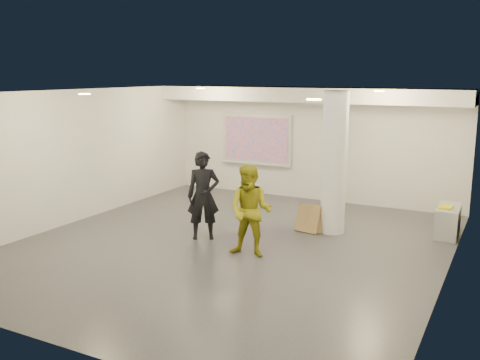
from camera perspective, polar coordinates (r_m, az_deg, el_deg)
The scene contains 19 objects.
floor at distance 10.68m, azimuth -1.00°, elevation -6.97°, with size 8.00×9.00×0.01m, color #34353A.
ceiling at distance 10.14m, azimuth -1.06°, elevation 9.34°, with size 8.00×9.00×0.01m, color white.
wall_back at distance 14.37m, azimuth 7.61°, elevation 3.83°, with size 8.00×0.01×3.00m, color silver.
wall_front at distance 6.81m, azimuth -19.55°, elevation -5.14°, with size 8.00×0.01×3.00m, color silver.
wall_left at distance 12.69m, azimuth -17.11°, elevation 2.44°, with size 0.01×9.00×3.00m, color silver.
wall_right at distance 9.13m, azimuth 21.60°, elevation -1.19°, with size 0.01×9.00×3.00m, color silver.
soffit_band at distance 13.74m, azimuth 6.96°, elevation 9.04°, with size 8.00×1.10×0.36m, color white.
downlight_nw at distance 13.41m, azimuth -4.24°, elevation 9.72°, with size 0.22×0.22×0.02m, color #FFF489.
downlight_ne at distance 11.71m, azimuth 14.65°, elevation 9.15°, with size 0.22×0.22×0.02m, color #FFF489.
downlight_sw at distance 10.23m, azimuth -16.25°, elevation 8.80°, with size 0.22×0.22×0.02m, color #FFF489.
downlight_se at distance 7.87m, azimuth 7.90°, elevation 8.51°, with size 0.22×0.22×0.02m, color #FFF489.
column at distance 11.36m, azimuth 10.03°, elevation 1.78°, with size 0.52×0.52×3.00m, color white.
projection_screen at distance 14.94m, azimuth 1.77°, elevation 4.32°, with size 2.10×0.13×1.42m.
credenza at distance 12.04m, azimuth 21.29°, elevation -4.09°, with size 0.45×1.07×0.62m, color #96989B.
postit_pad at distance 11.81m, azimuth 21.09°, elevation -2.71°, with size 0.25×0.34×0.03m, color yellow.
cardboard_back at distance 11.54m, azimuth 8.34°, elevation -4.14°, with size 0.55×0.05×0.60m, color olive.
cardboard_front at distance 11.57m, azimuth 7.24°, elevation -4.11°, with size 0.54×0.05×0.60m, color olive.
woman at distance 10.90m, azimuth -3.93°, elevation -1.68°, with size 0.66×0.43×1.81m, color black.
man at distance 9.85m, azimuth 1.13°, elevation -3.32°, with size 0.84×0.65×1.72m, color #969317.
Camera 1 is at (4.86, -8.90, 3.36)m, focal length 40.00 mm.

